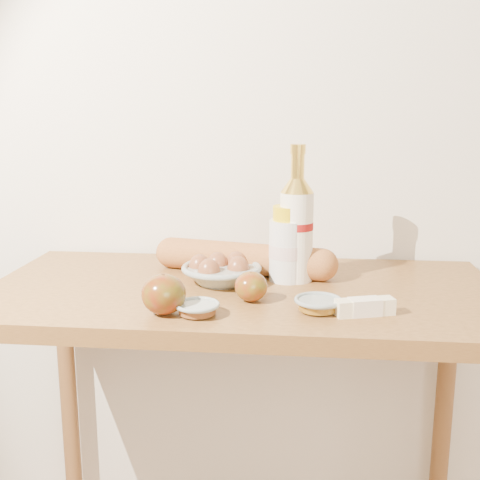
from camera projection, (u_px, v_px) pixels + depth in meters
name	position (u px, v px, depth m)	size (l,w,h in m)	color
back_wall	(254.00, 113.00, 1.65)	(3.50, 0.02, 2.60)	silver
table	(241.00, 336.00, 1.45)	(1.20, 0.60, 0.90)	olive
bourbon_bottle	(296.00, 227.00, 1.44)	(0.11, 0.11, 0.33)	white
cream_bottle	(288.00, 246.00, 1.46)	(0.11, 0.11, 0.18)	silver
egg_bowl	(221.00, 271.00, 1.45)	(0.25, 0.25, 0.07)	gray
baguette	(244.00, 258.00, 1.52)	(0.49, 0.18, 0.08)	#C0763A
apple_redgreen_front	(164.00, 294.00, 1.23)	(0.10, 0.10, 0.08)	maroon
apple_redgreen_right	(251.00, 286.00, 1.31)	(0.08, 0.08, 0.07)	#96080F
sugar_bowl	(197.00, 309.00, 1.22)	(0.10, 0.10, 0.03)	#919E98
syrup_bowl	(318.00, 304.00, 1.25)	(0.13, 0.13, 0.03)	gray
butter_stick	(365.00, 307.00, 1.22)	(0.13, 0.07, 0.04)	#F1E6BB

